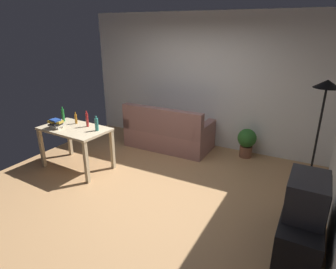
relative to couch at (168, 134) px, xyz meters
name	(u,v)px	position (x,y,z in m)	size (l,w,h in m)	color
ground_plane	(148,187)	(0.49, -1.59, -0.32)	(5.20, 4.40, 0.02)	tan
wall_rear	(203,81)	(0.49, 0.61, 1.04)	(5.20, 0.10, 2.70)	white
couch	(168,134)	(0.00, 0.00, 0.00)	(1.75, 0.84, 0.92)	#996B66
tv_stand	(300,231)	(2.74, -1.93, -0.07)	(0.44, 1.10, 0.48)	black
tv	(307,196)	(2.74, -1.93, 0.39)	(0.41, 0.60, 0.44)	#2D2D33
torchiere_lamp	(322,111)	(2.74, -1.02, 1.11)	(0.32, 0.32, 1.81)	black
desk	(75,134)	(-0.99, -1.59, 0.34)	(1.24, 0.77, 0.76)	#C6B28E
potted_plant	(247,141)	(1.57, 0.31, 0.02)	(0.36, 0.36, 0.57)	brown
bottle_green	(63,115)	(-1.44, -1.40, 0.57)	(0.05, 0.05, 0.27)	#1E722D
bottle_amber	(76,119)	(-1.14, -1.39, 0.54)	(0.05, 0.05, 0.21)	#9E6019
bottle_red	(87,120)	(-0.84, -1.42, 0.58)	(0.04, 0.04, 0.29)	#AD2323
bottle_tall	(97,124)	(-0.55, -1.51, 0.56)	(0.06, 0.06, 0.25)	teal
book_stack	(56,124)	(-1.25, -1.74, 0.53)	(0.27, 0.20, 0.17)	beige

